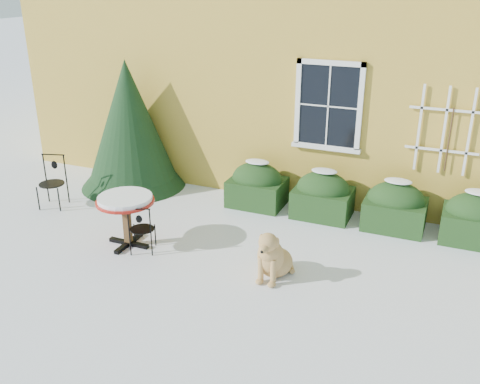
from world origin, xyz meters
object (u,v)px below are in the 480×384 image
at_px(evergreen_shrub, 130,137).
at_px(dog, 272,258).
at_px(bistro_table, 125,205).
at_px(patio_chair_far, 52,181).
at_px(patio_chair_near, 142,228).

distance_m(evergreen_shrub, dog, 4.68).
relative_size(bistro_table, dog, 1.03).
height_order(bistro_table, dog, bistro_table).
xyz_separation_m(patio_chair_far, dog, (4.79, -0.86, -0.17)).
distance_m(bistro_table, dog, 2.57).
bearing_deg(patio_chair_far, bistro_table, -36.53).
distance_m(patio_chair_near, patio_chair_far, 2.75).
bearing_deg(evergreen_shrub, patio_chair_far, -118.49).
bearing_deg(evergreen_shrub, dog, -30.79).
relative_size(patio_chair_near, patio_chair_far, 0.83).
bearing_deg(patio_chair_near, bistro_table, -37.95).
xyz_separation_m(patio_chair_near, patio_chair_far, (-2.59, 0.92, 0.09)).
bearing_deg(evergreen_shrub, patio_chair_near, -53.89).
distance_m(evergreen_shrub, bistro_table, 2.75).
distance_m(evergreen_shrub, patio_chair_far, 1.80).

